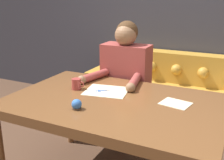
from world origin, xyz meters
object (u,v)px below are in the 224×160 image
(dining_table, at_px, (114,108))
(pin_cushion, at_px, (77,105))
(couch, at_px, (173,97))
(scissors, at_px, (104,91))
(person, at_px, (125,85))
(mug, at_px, (77,84))

(dining_table, distance_m, pin_cushion, 0.32)
(dining_table, bearing_deg, couch, 86.20)
(couch, xyz_separation_m, scissors, (-0.26, -1.30, 0.46))
(dining_table, xyz_separation_m, person, (-0.19, 0.65, -0.04))
(couch, height_order, pin_cushion, pin_cushion)
(scissors, bearing_deg, mug, -166.39)
(scissors, relative_size, pin_cushion, 2.89)
(dining_table, distance_m, couch, 1.50)
(mug, relative_size, pin_cushion, 1.58)
(couch, distance_m, mug, 1.52)
(couch, bearing_deg, mug, -109.56)
(dining_table, height_order, scissors, scissors)
(dining_table, xyz_separation_m, scissors, (-0.16, 0.14, 0.07))
(mug, xyz_separation_m, pin_cushion, (0.23, -0.35, -0.01))
(person, relative_size, mug, 11.28)
(dining_table, bearing_deg, person, 106.48)
(couch, height_order, mug, mug)
(mug, bearing_deg, person, 70.85)
(couch, xyz_separation_m, mug, (-0.48, -1.35, 0.50))
(dining_table, bearing_deg, mug, 167.19)
(pin_cushion, bearing_deg, dining_table, 58.38)
(dining_table, bearing_deg, scissors, 139.10)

